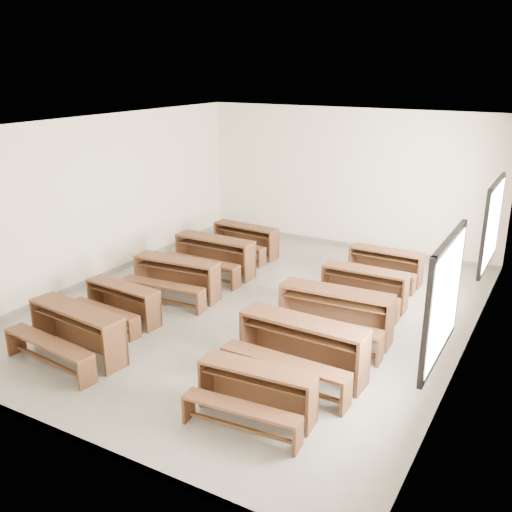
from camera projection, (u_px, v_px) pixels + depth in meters
The scene contains 11 objects.
room at pixel (261, 191), 9.30m from camera, with size 8.50×8.50×3.20m.
desk_set_0 at pixel (75, 329), 8.31m from camera, with size 1.75×1.04×0.75m.
desk_set_1 at pixel (121, 300), 9.49m from camera, with size 1.45×0.83×0.63m.
desk_set_2 at pixel (176, 275), 10.45m from camera, with size 1.69×0.98×0.73m.
desk_set_3 at pixel (213, 253), 11.59m from camera, with size 1.71×0.90×0.77m.
desk_set_4 at pixel (245, 238), 12.76m from camera, with size 1.58×0.90×0.69m.
desk_set_5 at pixel (256, 389), 6.88m from camera, with size 1.51×0.87×0.66m.
desk_set_6 at pixel (301, 344), 7.78m from camera, with size 1.83×0.98×0.81m.
desk_set_7 at pixel (335, 311), 8.86m from camera, with size 1.82×1.02×0.80m.
desk_set_8 at pixel (363, 285), 10.08m from camera, with size 1.52×0.80×0.68m.
desk_set_9 at pixel (385, 263), 11.23m from camera, with size 1.44×0.76×0.64m.
Camera 1 is at (4.52, -8.01, 4.11)m, focal length 40.00 mm.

